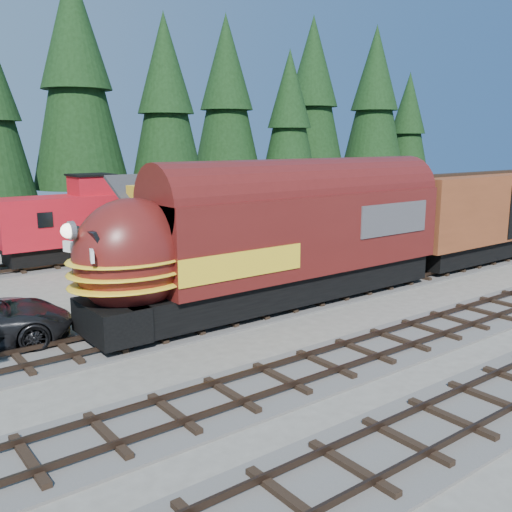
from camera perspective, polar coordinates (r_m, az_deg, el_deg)
ground at (r=23.81m, az=13.97°, el=-5.96°), size 120.00×120.00×0.00m
track_siding at (r=33.95m, az=19.30°, el=-0.97°), size 68.00×3.20×0.33m
track_spur at (r=33.69m, az=-23.02°, el=-1.34°), size 32.00×3.20×0.33m
depot at (r=30.63m, az=-1.26°, el=3.90°), size 12.80×7.00×5.30m
conifer_backdrop at (r=44.42m, az=-12.00°, el=15.75°), size 79.34×20.73×17.54m
locomotive at (r=23.51m, az=1.37°, el=1.07°), size 17.47×3.47×4.75m
boxcar at (r=36.48m, az=22.65°, el=4.08°), size 15.29×3.28×4.80m
caboose at (r=34.38m, az=-17.28°, el=3.20°), size 9.02×2.61×4.69m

